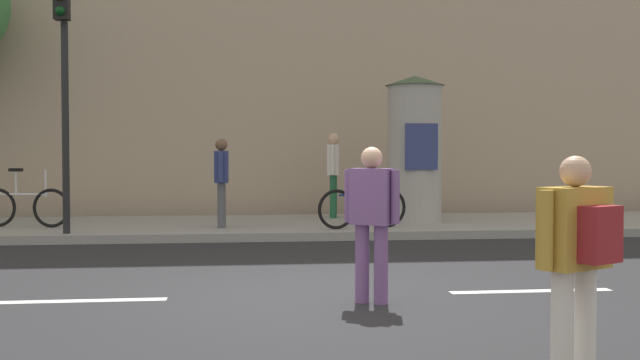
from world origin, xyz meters
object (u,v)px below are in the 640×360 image
(bicycle_leaning, at_px, (24,206))
(bicycle_upright, at_px, (363,207))
(poster_column, at_px, (415,148))
(pedestrian_with_bag, at_px, (578,248))
(pedestrian_with_backpack, at_px, (372,213))
(pedestrian_in_light_jacket, at_px, (221,176))
(pedestrian_near_pole, at_px, (333,168))
(traffic_light, at_px, (63,61))

(bicycle_leaning, distance_m, bicycle_upright, 6.24)
(poster_column, bearing_deg, bicycle_upright, -135.45)
(pedestrian_with_bag, distance_m, pedestrian_with_backpack, 2.89)
(pedestrian_in_light_jacket, height_order, bicycle_upright, pedestrian_in_light_jacket)
(poster_column, relative_size, pedestrian_with_bag, 1.97)
(poster_column, distance_m, pedestrian_with_bag, 10.26)
(pedestrian_with_bag, xyz_separation_m, pedestrian_near_pole, (-0.08, 11.21, 0.34))
(poster_column, bearing_deg, traffic_light, -165.30)
(pedestrian_near_pole, height_order, bicycle_upright, pedestrian_near_pole)
(bicycle_leaning, bearing_deg, pedestrian_near_pole, 13.31)
(pedestrian_near_pole, bearing_deg, bicycle_leaning, -166.69)
(pedestrian_in_light_jacket, xyz_separation_m, bicycle_leaning, (-3.62, 0.49, -0.57))
(pedestrian_near_pole, xyz_separation_m, bicycle_leaning, (-5.95, -1.41, -0.68))
(poster_column, height_order, bicycle_upright, poster_column)
(pedestrian_with_backpack, bearing_deg, poster_column, 73.05)
(traffic_light, height_order, pedestrian_near_pole, traffic_light)
(bicycle_leaning, xyz_separation_m, bicycle_upright, (6.18, -0.91, 0.00))
(pedestrian_in_light_jacket, bearing_deg, bicycle_leaning, 172.23)
(pedestrian_with_bag, bearing_deg, poster_column, 82.07)
(pedestrian_in_light_jacket, relative_size, bicycle_leaning, 0.94)
(pedestrian_near_pole, bearing_deg, pedestrian_in_light_jacket, -140.76)
(pedestrian_in_light_jacket, relative_size, bicycle_upright, 0.95)
(traffic_light, bearing_deg, pedestrian_in_light_jacket, 18.22)
(bicycle_leaning, bearing_deg, pedestrian_with_bag, -58.39)
(pedestrian_with_bag, bearing_deg, pedestrian_in_light_jacket, 104.52)
(pedestrian_in_light_jacket, height_order, pedestrian_near_pole, pedestrian_near_pole)
(pedestrian_with_bag, distance_m, bicycle_upright, 8.90)
(poster_column, distance_m, bicycle_upright, 2.08)
(poster_column, xyz_separation_m, pedestrian_in_light_jacket, (-3.82, -0.83, -0.52))
(traffic_light, bearing_deg, bicycle_upright, 4.86)
(pedestrian_with_backpack, distance_m, bicycle_leaning, 8.76)
(traffic_light, xyz_separation_m, pedestrian_with_bag, (5.02, -8.45, -2.18))
(poster_column, distance_m, pedestrian_with_backpack, 7.74)
(poster_column, xyz_separation_m, bicycle_leaning, (-7.44, -0.33, -1.09))
(bicycle_leaning, bearing_deg, pedestrian_in_light_jacket, -7.77)
(pedestrian_with_backpack, height_order, bicycle_upright, pedestrian_with_backpack)
(pedestrian_with_backpack, relative_size, bicycle_upright, 0.91)
(poster_column, distance_m, pedestrian_in_light_jacket, 3.95)
(traffic_light, distance_m, pedestrian_in_light_jacket, 3.37)
(bicycle_leaning, relative_size, bicycle_upright, 1.01)
(pedestrian_with_backpack, bearing_deg, bicycle_upright, 80.91)
(traffic_light, xyz_separation_m, bicycle_leaning, (-1.02, 1.35, -2.52))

